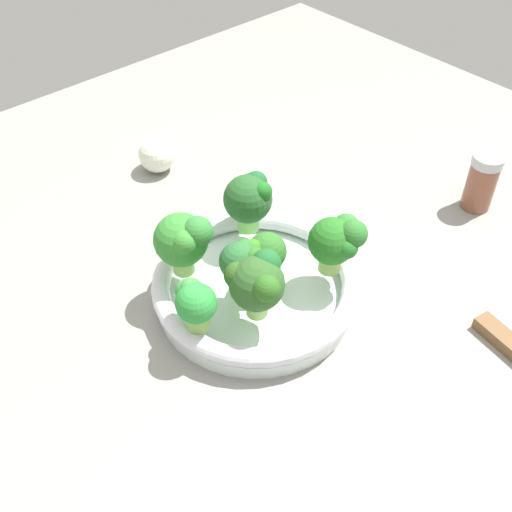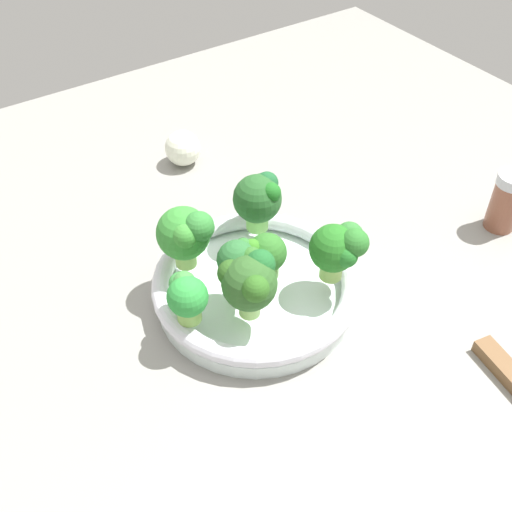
{
  "view_description": "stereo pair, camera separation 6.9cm",
  "coord_description": "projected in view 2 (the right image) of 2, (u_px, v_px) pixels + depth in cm",
  "views": [
    {
      "loc": [
        -37.14,
        -34.58,
        55.14
      ],
      "look_at": [
        -3.33,
        3.43,
        7.06
      ],
      "focal_mm": 43.62,
      "sensor_mm": 36.0,
      "label": 1
    },
    {
      "loc": [
        -31.7,
        -38.8,
        55.14
      ],
      "look_at": [
        -3.33,
        3.43,
        7.06
      ],
      "focal_mm": 43.62,
      "sensor_mm": 36.0,
      "label": 2
    }
  ],
  "objects": [
    {
      "name": "bowl",
      "position": [
        256.0,
        287.0,
        0.73
      ],
      "size": [
        24.49,
        24.49,
        4.06
      ],
      "color": "silver",
      "rests_on": "ground_plane"
    },
    {
      "name": "broccoli_floret_1",
      "position": [
        259.0,
        197.0,
        0.75
      ],
      "size": [
        6.17,
        6.0,
        7.55
      ],
      "color": "#83CF61",
      "rests_on": "bowl"
    },
    {
      "name": "ground_plane",
      "position": [
        295.0,
        312.0,
        0.75
      ],
      "size": [
        130.0,
        130.0,
        2.5
      ],
      "primitive_type": "cube",
      "color": "gray"
    },
    {
      "name": "broccoli_floret_5",
      "position": [
        186.0,
        234.0,
        0.7
      ],
      "size": [
        6.2,
        6.66,
        8.25
      ],
      "color": "#9BCC63",
      "rests_on": "bowl"
    },
    {
      "name": "broccoli_floret_6",
      "position": [
        186.0,
        295.0,
        0.65
      ],
      "size": [
        4.44,
        5.3,
        5.66
      ],
      "color": "#81B350",
      "rests_on": "bowl"
    },
    {
      "name": "broccoli_floret_3",
      "position": [
        265.0,
        254.0,
        0.7
      ],
      "size": [
        5.16,
        4.51,
        5.84
      ],
      "color": "#76B156",
      "rests_on": "bowl"
    },
    {
      "name": "broccoli_floret_2",
      "position": [
        339.0,
        248.0,
        0.69
      ],
      "size": [
        6.52,
        6.12,
        7.43
      ],
      "color": "#93BE5A",
      "rests_on": "bowl"
    },
    {
      "name": "broccoli_floret_4",
      "position": [
        239.0,
        261.0,
        0.68
      ],
      "size": [
        4.52,
        5.0,
        6.42
      ],
      "color": "#83CB5D",
      "rests_on": "bowl"
    },
    {
      "name": "pepper_shaker",
      "position": [
        506.0,
        201.0,
        0.82
      ],
      "size": [
        4.22,
        4.22,
        8.45
      ],
      "color": "brown",
      "rests_on": "ground_plane"
    },
    {
      "name": "garlic_bulb",
      "position": [
        183.0,
        148.0,
        0.94
      ],
      "size": [
        5.39,
        5.39,
        5.39
      ],
      "primitive_type": "sphere",
      "color": "white",
      "rests_on": "ground_plane"
    },
    {
      "name": "broccoli_floret_0",
      "position": [
        249.0,
        282.0,
        0.65
      ],
      "size": [
        6.28,
        6.8,
        7.66
      ],
      "color": "#A1D66C",
      "rests_on": "bowl"
    }
  ]
}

